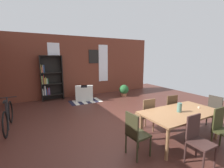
{
  "coord_description": "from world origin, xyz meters",
  "views": [
    {
      "loc": [
        -2.32,
        -3.53,
        2.04
      ],
      "look_at": [
        0.34,
        1.5,
        1.05
      ],
      "focal_mm": 24.48,
      "sensor_mm": 36.0,
      "label": 1
    }
  ],
  "objects_px": {
    "dining_chair_head_left": "(136,133)",
    "dining_chair_near_right": "(223,129)",
    "dining_chair_head_right": "(212,111)",
    "bookshelf_tall": "(50,79)",
    "dining_chair_near_left": "(198,139)",
    "dining_chair_far_right": "(169,109)",
    "potted_plant_corner": "(124,90)",
    "potted_plant_by_shelf": "(171,102)",
    "bicycle_second": "(8,117)",
    "vase_on_table": "(179,107)",
    "dining_table": "(181,114)",
    "dining_chair_far_left": "(146,114)",
    "armchair_white": "(85,94)"
  },
  "relations": [
    {
      "from": "dining_chair_head_left",
      "to": "dining_table",
      "type": "bearing_deg",
      "value": 0.24
    },
    {
      "from": "potted_plant_corner",
      "to": "bookshelf_tall",
      "type": "bearing_deg",
      "value": 164.08
    },
    {
      "from": "vase_on_table",
      "to": "potted_plant_corner",
      "type": "distance_m",
      "value": 4.57
    },
    {
      "from": "dining_chair_far_right",
      "to": "dining_chair_far_left",
      "type": "xyz_separation_m",
      "value": [
        -0.88,
        -0.0,
        0.0
      ]
    },
    {
      "from": "armchair_white",
      "to": "bicycle_second",
      "type": "distance_m",
      "value": 3.5
    },
    {
      "from": "armchair_white",
      "to": "dining_chair_far_left",
      "type": "bearing_deg",
      "value": -82.89
    },
    {
      "from": "dining_chair_far_left",
      "to": "potted_plant_corner",
      "type": "relative_size",
      "value": 1.56
    },
    {
      "from": "dining_chair_far_left",
      "to": "dining_chair_head_right",
      "type": "xyz_separation_m",
      "value": [
        1.79,
        -0.74,
        0.0
      ]
    },
    {
      "from": "dining_chair_head_right",
      "to": "potted_plant_by_shelf",
      "type": "distance_m",
      "value": 1.82
    },
    {
      "from": "dining_chair_head_left",
      "to": "bicycle_second",
      "type": "xyz_separation_m",
      "value": [
        -2.49,
        2.74,
        -0.16
      ]
    },
    {
      "from": "dining_chair_far_left",
      "to": "armchair_white",
      "type": "xyz_separation_m",
      "value": [
        -0.49,
        3.94,
        -0.23
      ]
    },
    {
      "from": "dining_chair_near_left",
      "to": "dining_chair_head_left",
      "type": "height_order",
      "value": "same"
    },
    {
      "from": "dining_chair_head_left",
      "to": "potted_plant_corner",
      "type": "xyz_separation_m",
      "value": [
        2.49,
        4.38,
        -0.18
      ]
    },
    {
      "from": "dining_chair_head_left",
      "to": "bicycle_second",
      "type": "bearing_deg",
      "value": 132.23
    },
    {
      "from": "dining_chair_far_right",
      "to": "potted_plant_corner",
      "type": "bearing_deg",
      "value": 79.07
    },
    {
      "from": "dining_chair_near_right",
      "to": "bookshelf_tall",
      "type": "height_order",
      "value": "bookshelf_tall"
    },
    {
      "from": "dining_chair_far_right",
      "to": "armchair_white",
      "type": "height_order",
      "value": "dining_chair_far_right"
    },
    {
      "from": "dining_table",
      "to": "dining_chair_near_left",
      "type": "bearing_deg",
      "value": -120.81
    },
    {
      "from": "bookshelf_tall",
      "to": "bicycle_second",
      "type": "xyz_separation_m",
      "value": [
        -1.45,
        -2.65,
        -0.69
      ]
    },
    {
      "from": "dining_chair_head_left",
      "to": "dining_chair_near_left",
      "type": "bearing_deg",
      "value": -38.77
    },
    {
      "from": "armchair_white",
      "to": "dining_chair_far_right",
      "type": "bearing_deg",
      "value": -70.86
    },
    {
      "from": "bookshelf_tall",
      "to": "dining_chair_far_left",
      "type": "bearing_deg",
      "value": -67.26
    },
    {
      "from": "dining_table",
      "to": "potted_plant_corner",
      "type": "height_order",
      "value": "dining_table"
    },
    {
      "from": "dining_chair_head_left",
      "to": "bookshelf_tall",
      "type": "bearing_deg",
      "value": 100.92
    },
    {
      "from": "bookshelf_tall",
      "to": "potted_plant_corner",
      "type": "relative_size",
      "value": 3.51
    },
    {
      "from": "dining_table",
      "to": "dining_chair_head_right",
      "type": "height_order",
      "value": "dining_chair_head_right"
    },
    {
      "from": "dining_chair_head_left",
      "to": "dining_chair_head_right",
      "type": "bearing_deg",
      "value": 0.12
    },
    {
      "from": "dining_chair_near_left",
      "to": "dining_chair_head_right",
      "type": "bearing_deg",
      "value": 22.37
    },
    {
      "from": "dining_chair_head_left",
      "to": "dining_chair_near_right",
      "type": "distance_m",
      "value": 1.93
    },
    {
      "from": "bicycle_second",
      "to": "vase_on_table",
      "type": "bearing_deg",
      "value": -35.92
    },
    {
      "from": "dining_table",
      "to": "vase_on_table",
      "type": "distance_m",
      "value": 0.2
    },
    {
      "from": "dining_chair_far_left",
      "to": "dining_chair_head_right",
      "type": "bearing_deg",
      "value": -22.34
    },
    {
      "from": "dining_chair_head_left",
      "to": "vase_on_table",
      "type": "bearing_deg",
      "value": 0.25
    },
    {
      "from": "dining_chair_far_right",
      "to": "potted_plant_by_shelf",
      "type": "distance_m",
      "value": 1.66
    },
    {
      "from": "bicycle_second",
      "to": "potted_plant_corner",
      "type": "distance_m",
      "value": 5.24
    },
    {
      "from": "armchair_white",
      "to": "potted_plant_corner",
      "type": "relative_size",
      "value": 1.68
    },
    {
      "from": "dining_chair_head_left",
      "to": "potted_plant_by_shelf",
      "type": "xyz_separation_m",
      "value": [
        3.07,
        1.77,
        -0.25
      ]
    },
    {
      "from": "dining_chair_near_left",
      "to": "dining_chair_head_right",
      "type": "xyz_separation_m",
      "value": [
        1.79,
        0.74,
        0.0
      ]
    },
    {
      "from": "dining_chair_head_right",
      "to": "bookshelf_tall",
      "type": "bearing_deg",
      "value": 124.81
    },
    {
      "from": "potted_plant_by_shelf",
      "to": "dining_chair_far_left",
      "type": "bearing_deg",
      "value": -154.69
    },
    {
      "from": "dining_chair_head_left",
      "to": "dining_chair_far_left",
      "type": "height_order",
      "value": "same"
    },
    {
      "from": "dining_chair_head_left",
      "to": "potted_plant_by_shelf",
      "type": "height_order",
      "value": "dining_chair_head_left"
    },
    {
      "from": "dining_chair_head_left",
      "to": "bookshelf_tall",
      "type": "xyz_separation_m",
      "value": [
        -1.04,
        5.39,
        0.53
      ]
    },
    {
      "from": "dining_chair_head_left",
      "to": "dining_chair_far_right",
      "type": "bearing_deg",
      "value": 22.62
    },
    {
      "from": "vase_on_table",
      "to": "armchair_white",
      "type": "bearing_deg",
      "value": 100.57
    },
    {
      "from": "potted_plant_by_shelf",
      "to": "bicycle_second",
      "type": "bearing_deg",
      "value": 170.04
    },
    {
      "from": "dining_table",
      "to": "dining_chair_head_left",
      "type": "height_order",
      "value": "dining_chair_head_left"
    },
    {
      "from": "dining_chair_near_right",
      "to": "armchair_white",
      "type": "height_order",
      "value": "dining_chair_near_right"
    },
    {
      "from": "dining_chair_far_left",
      "to": "bicycle_second",
      "type": "bearing_deg",
      "value": 149.52
    },
    {
      "from": "vase_on_table",
      "to": "dining_chair_near_right",
      "type": "bearing_deg",
      "value": -55.75
    }
  ]
}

